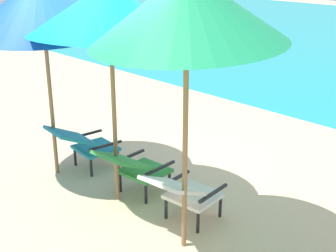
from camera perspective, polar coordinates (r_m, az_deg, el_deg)
ground_plane at (r=8.84m, az=16.96°, el=1.15°), size 40.00×40.00×0.00m
lounge_chair_left at (r=6.34m, az=-10.23°, el=-2.02°), size 0.61×0.92×0.68m
lounge_chair_center at (r=5.59m, az=-4.14°, el=-4.93°), size 0.60×0.91×0.68m
lounge_chair_right at (r=5.03m, az=1.96°, el=-7.98°), size 0.62×0.93×0.68m
beach_umbrella_left at (r=5.91m, az=-15.16°, el=14.34°), size 2.68×2.68×2.64m
beach_umbrella_center at (r=5.04m, az=-7.14°, el=13.85°), size 2.11×2.15×2.62m
beach_umbrella_right at (r=4.05m, az=2.35°, el=14.28°), size 2.05×2.07×2.72m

